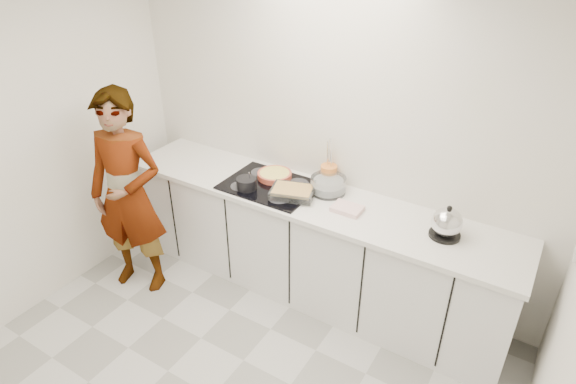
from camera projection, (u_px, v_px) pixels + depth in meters
The scene contains 12 objects.
wall_back at pixel (330, 136), 3.74m from camera, with size 3.60×0.00×2.60m, color white.
base_cabinets at pixel (308, 247), 3.94m from camera, with size 3.20×0.58×0.87m, color white.
countertop at pixel (309, 199), 3.71m from camera, with size 3.24×0.64×0.04m, color white.
hob at pixel (270, 185), 3.84m from camera, with size 0.72×0.54×0.01m, color black.
tart_dish at pixel (275, 175), 3.93m from camera, with size 0.35×0.35×0.05m.
saucepan at pixel (247, 183), 3.76m from camera, with size 0.19×0.19×0.15m.
baking_dish at pixel (293, 192), 3.67m from camera, with size 0.38×0.33×0.06m.
mixing_bowl at pixel (328, 186), 3.73m from camera, with size 0.34×0.34×0.13m.
tea_towel at pixel (347, 209), 3.51m from camera, with size 0.22×0.16×0.04m, color white.
kettle at pixel (447, 224), 3.20m from camera, with size 0.24×0.24×0.24m.
utensil_crock at pixel (329, 175), 3.83m from camera, with size 0.13×0.13×0.17m, color orange.
cook at pixel (128, 195), 3.81m from camera, with size 0.63×0.41×1.73m, color white.
Camera 1 is at (1.53, -1.52, 2.79)m, focal length 30.00 mm.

